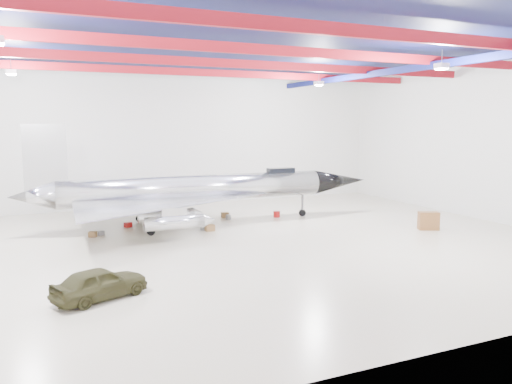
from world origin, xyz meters
name	(u,v)px	position (x,y,z in m)	size (l,w,h in m)	color
floor	(216,246)	(0.00, 0.00, 0.00)	(40.00, 40.00, 0.00)	beige
wall_back	(155,140)	(0.00, 15.00, 5.50)	(40.00, 40.00, 0.00)	silver
wall_right	(485,142)	(20.00, 0.00, 5.50)	(30.00, 30.00, 0.00)	silver
ceiling	(214,44)	(0.00, 0.00, 11.00)	(40.00, 40.00, 0.00)	#0A0F38
ceiling_structure	(214,57)	(0.00, 0.00, 10.32)	(39.50, 29.50, 1.08)	maroon
jet_aircraft	(196,192)	(0.78, 6.32, 2.23)	(24.92, 14.62, 6.80)	silver
jeep	(100,283)	(-6.93, -6.10, 0.64)	(1.51, 3.74, 1.28)	#34321A
desk	(429,221)	(14.02, -1.31, 0.58)	(1.27, 0.63, 1.16)	brown
crate_ply	(93,234)	(-6.11, 5.21, 0.16)	(0.46, 0.37, 0.33)	olive
toolbox_red	(128,225)	(-3.66, 7.27, 0.16)	(0.45, 0.36, 0.32)	maroon
engine_drum	(204,226)	(0.72, 4.49, 0.24)	(0.53, 0.53, 0.48)	#59595B
parts_bin	(225,215)	(3.39, 7.85, 0.19)	(0.54, 0.43, 0.38)	olive
crate_small	(101,233)	(-5.59, 5.51, 0.13)	(0.36, 0.29, 0.25)	#59595B
tool_chest	(277,214)	(6.91, 6.48, 0.22)	(0.48, 0.48, 0.43)	maroon
oil_barrel	(210,228)	(0.94, 3.99, 0.20)	(0.57, 0.46, 0.40)	olive
spares_box	(228,217)	(3.35, 7.07, 0.17)	(0.37, 0.37, 0.33)	#59595B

